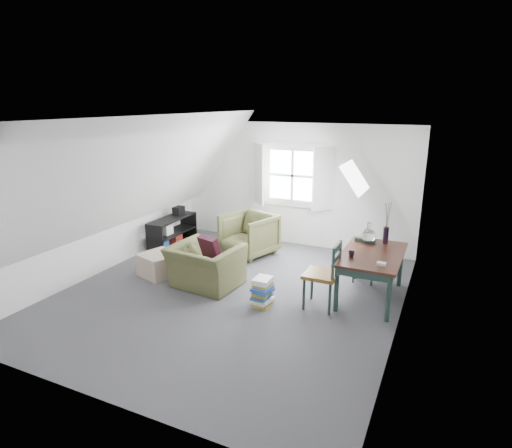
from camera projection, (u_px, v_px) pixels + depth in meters
The scene contains 24 objects.
floor at pixel (231, 293), 6.71m from camera, with size 5.50×5.50×0.00m, color #45454A.
ceiling at pixel (228, 131), 6.01m from camera, with size 5.50×5.50×0.00m, color white.
wall_back at pixel (293, 185), 8.76m from camera, with size 5.00×5.00×0.00m, color white.
wall_front at pixel (89, 287), 3.96m from camera, with size 5.00×5.00×0.00m, color white.
wall_left at pixel (102, 201), 7.37m from camera, with size 5.50×5.50×0.00m, color white.
wall_right at pixel (406, 238), 5.35m from camera, with size 5.50×5.50×0.00m, color white.
slope_left at pixel (144, 174), 6.84m from camera, with size 5.50×5.50×0.00m, color white.
slope_right at pixel (333, 191), 5.59m from camera, with size 5.50×5.50×0.00m, color white.
dormer_window at pixel (292, 176), 8.64m from camera, with size 1.71×0.35×1.30m.
skylight at pixel (355, 178), 6.73m from camera, with size 0.55×0.75×0.04m, color white.
armchair_near at pixel (206, 286), 6.98m from camera, with size 1.06×0.93×0.69m, color #4A4D2B.
armchair_far at pixel (249, 254), 8.41m from camera, with size 0.88×0.90×0.82m, color #4A4D2B.
throw_pillow at pixel (210, 247), 6.94m from camera, with size 0.38×0.11×0.38m, color #360E1E.
ottoman at pixel (159, 264), 7.38m from camera, with size 0.58×0.58×0.39m, color tan.
dining_table at pixel (372, 259), 6.40m from camera, with size 0.87×1.45×0.73m.
demijohn at pixel (369, 235), 6.79m from camera, with size 0.23×0.23×0.32m.
vase_twigs at pixel (386, 234), 6.77m from camera, with size 0.09×0.10×0.67m.
cup at pixel (351, 257), 6.21m from camera, with size 0.09×0.09×0.09m, color black.
paper_box at pixel (381, 264), 5.89m from camera, with size 0.12×0.08×0.04m, color white.
dining_chair_far at pixel (365, 258), 7.04m from camera, with size 0.37×0.37×0.79m.
dining_chair_near at pixel (324, 274), 6.13m from camera, with size 0.47×0.47×1.00m.
media_shelf at pixel (171, 234), 8.76m from camera, with size 0.40×1.21×0.62m.
electronics_box at pixel (179, 211), 8.90m from camera, with size 0.17×0.24×0.19m, color black.
magazine_stack at pixel (263, 292), 6.27m from camera, with size 0.31×0.37×0.42m.
Camera 1 is at (2.93, -5.41, 2.91)m, focal length 30.00 mm.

